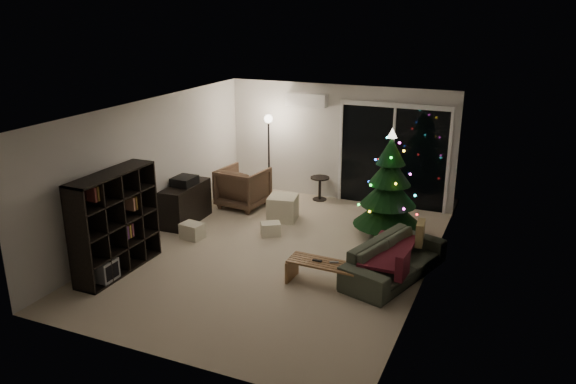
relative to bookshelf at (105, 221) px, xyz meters
The scene contains 18 objects.
room 4.08m from the bookshelf, 48.34° to the left, with size 6.50×7.51×2.60m.
bookshelf is the anchor object (origin of this frame).
media_cabinet 2.29m from the bookshelf, 90.00° to the left, with size 0.46×1.22×0.76m, color black.
stereo 2.25m from the bookshelf, 90.00° to the left, with size 0.39×0.46×0.16m, color black.
armchair 3.57m from the bookshelf, 80.22° to the left, with size 0.90×0.93×0.85m, color brown.
ottoman 3.59m from the bookshelf, 61.53° to the left, with size 0.55×0.55×0.49m, color beige.
cardboard_box_a 1.82m from the bookshelf, 70.94° to the left, with size 0.40×0.30×0.28m, color white.
cardboard_box_b 3.00m from the bookshelf, 51.62° to the left, with size 0.35×0.26×0.25m, color white.
side_table 4.97m from the bookshelf, 66.88° to the left, with size 0.41×0.41×0.52m, color black.
floor_lamp 4.33m from the bookshelf, 78.64° to the left, with size 0.29×0.29×1.80m, color black.
sofa 4.60m from the bookshelf, 19.74° to the left, with size 2.01×0.79×0.59m, color #3C4136.
sofa_throw 4.49m from the bookshelf, 20.18° to the left, with size 0.63×1.45×0.05m, color maroon.
cushion_a 5.06m from the bookshelf, 25.74° to the left, with size 0.12×0.39×0.39m, color #A08A4B.
cushion_b 4.65m from the bookshelf, 11.11° to the left, with size 0.12×0.39×0.39m, color maroon.
coffee_table 3.58m from the bookshelf, 13.65° to the left, with size 1.19×0.42×0.38m, color #966239, non-canonical shape.
remote_a 3.40m from the bookshelf, 14.25° to the left, with size 0.15×0.04×0.02m, color black.
remote_b 3.66m from the bookshelf, 14.05° to the left, with size 0.14×0.04×0.02m, color slate.
christmas_tree 4.91m from the bookshelf, 39.47° to the left, with size 1.25×1.25×2.02m, color black.
Camera 1 is at (3.69, -7.98, 4.04)m, focal length 35.00 mm.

